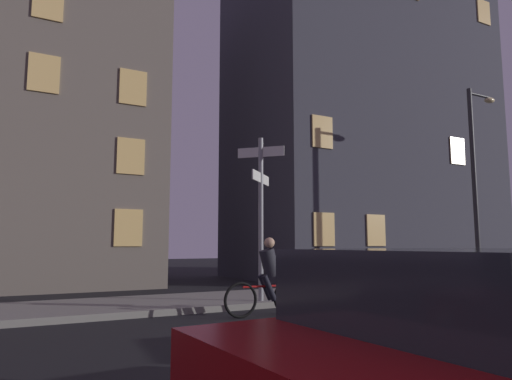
{
  "coord_description": "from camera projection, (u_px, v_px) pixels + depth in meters",
  "views": [
    {
      "loc": [
        -4.94,
        -4.54,
        1.47
      ],
      "look_at": [
        0.18,
        5.12,
        2.78
      ],
      "focal_mm": 31.78,
      "sensor_mm": 36.0,
      "label": 1
    }
  ],
  "objects": [
    {
      "name": "ground_plane",
      "position": [
        422.0,
        354.0,
        6.11
      ],
      "size": [
        80.0,
        80.0,
        0.0
      ],
      "primitive_type": "plane",
      "color": "black"
    },
    {
      "name": "sidewalk_kerb",
      "position": [
        231.0,
        300.0,
        11.51
      ],
      "size": [
        40.0,
        2.82,
        0.14
      ],
      "primitive_type": "cube",
      "color": "gray",
      "rests_on": "ground_plane"
    },
    {
      "name": "signpost",
      "position": [
        261.0,
        205.0,
        10.98
      ],
      "size": [
        0.98,
        0.98,
        3.93
      ],
      "color": "gray",
      "rests_on": "sidewalk_kerb"
    },
    {
      "name": "street_lamp",
      "position": [
        477.0,
        169.0,
        15.48
      ],
      "size": [
        1.39,
        0.28,
        6.7
      ],
      "color": "#2D2D30",
      "rests_on": "sidewalk_kerb"
    },
    {
      "name": "car_near_left",
      "position": [
        484.0,
        347.0,
        3.07
      ],
      "size": [
        4.04,
        2.27,
        1.44
      ],
      "color": "maroon",
      "rests_on": "ground_plane"
    },
    {
      "name": "cyclist",
      "position": [
        267.0,
        279.0,
        9.35
      ],
      "size": [
        1.82,
        0.34,
        1.61
      ],
      "color": "black",
      "rests_on": "ground_plane"
    },
    {
      "name": "building_right_block",
      "position": [
        361.0,
        98.0,
        22.23
      ],
      "size": [
        12.23,
        6.8,
        17.26
      ],
      "color": "#383842",
      "rests_on": "ground_plane"
    }
  ]
}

